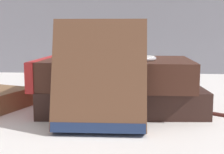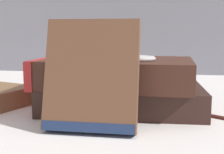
# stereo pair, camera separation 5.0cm
# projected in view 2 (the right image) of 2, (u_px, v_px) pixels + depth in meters

# --- Properties ---
(ground_plane) EXTENTS (3.00, 3.00, 0.00)m
(ground_plane) POSITION_uv_depth(u_px,v_px,m) (116.00, 110.00, 0.50)
(ground_plane) COLOR silver
(book_flat_bottom) EXTENTS (0.25, 0.18, 0.04)m
(book_flat_bottom) POSITION_uv_depth(u_px,v_px,m) (120.00, 96.00, 0.51)
(book_flat_bottom) COLOR #331E19
(book_flat_bottom) RESTS_ON ground_plane
(book_flat_top) EXTENTS (0.24, 0.15, 0.04)m
(book_flat_top) POSITION_uv_depth(u_px,v_px,m) (111.00, 72.00, 0.49)
(book_flat_top) COLOR #422319
(book_flat_top) RESTS_ON book_flat_bottom
(book_leaning_front) EXTENTS (0.12, 0.06, 0.14)m
(book_leaning_front) POSITION_uv_depth(u_px,v_px,m) (92.00, 80.00, 0.39)
(book_leaning_front) COLOR brown
(book_leaning_front) RESTS_ON ground_plane
(pocket_watch) EXTENTS (0.05, 0.06, 0.01)m
(pocket_watch) POSITION_uv_depth(u_px,v_px,m) (138.00, 58.00, 0.46)
(pocket_watch) COLOR white
(pocket_watch) RESTS_ON book_flat_top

